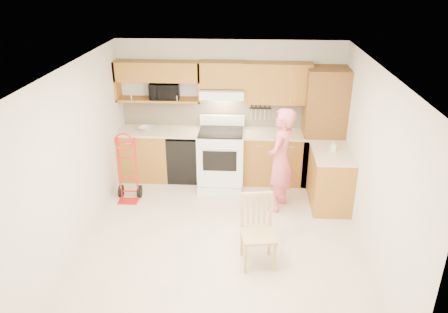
# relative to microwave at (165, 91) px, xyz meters

# --- Properties ---
(floor) EXTENTS (4.00, 4.50, 0.02)m
(floor) POSITION_rel_microwave_xyz_m (1.15, -2.08, -1.64)
(floor) COLOR beige
(floor) RESTS_ON ground
(ceiling) EXTENTS (4.00, 4.50, 0.02)m
(ceiling) POSITION_rel_microwave_xyz_m (1.15, -2.08, 0.88)
(ceiling) COLOR white
(ceiling) RESTS_ON ground
(wall_back) EXTENTS (4.00, 0.02, 2.50)m
(wall_back) POSITION_rel_microwave_xyz_m (1.15, 0.17, -0.38)
(wall_back) COLOR beige
(wall_back) RESTS_ON ground
(wall_front) EXTENTS (4.00, 0.02, 2.50)m
(wall_front) POSITION_rel_microwave_xyz_m (1.15, -4.34, -0.38)
(wall_front) COLOR beige
(wall_front) RESTS_ON ground
(wall_left) EXTENTS (0.02, 4.50, 2.50)m
(wall_left) POSITION_rel_microwave_xyz_m (-0.86, -2.08, -0.38)
(wall_left) COLOR beige
(wall_left) RESTS_ON ground
(wall_right) EXTENTS (0.02, 4.50, 2.50)m
(wall_right) POSITION_rel_microwave_xyz_m (3.16, -2.08, -0.38)
(wall_right) COLOR beige
(wall_right) RESTS_ON ground
(backsplash) EXTENTS (3.92, 0.03, 0.55)m
(backsplash) POSITION_rel_microwave_xyz_m (1.15, 0.15, -0.43)
(backsplash) COLOR beige
(backsplash) RESTS_ON wall_back
(lower_cab_left) EXTENTS (0.90, 0.60, 0.90)m
(lower_cab_left) POSITION_rel_microwave_xyz_m (-0.40, -0.14, -1.18)
(lower_cab_left) COLOR #A5712B
(lower_cab_left) RESTS_ON ground
(dishwasher) EXTENTS (0.60, 0.60, 0.85)m
(dishwasher) POSITION_rel_microwave_xyz_m (0.35, -0.14, -1.21)
(dishwasher) COLOR black
(dishwasher) RESTS_ON ground
(lower_cab_right) EXTENTS (1.14, 0.60, 0.90)m
(lower_cab_right) POSITION_rel_microwave_xyz_m (1.98, -0.14, -1.18)
(lower_cab_right) COLOR #A5712B
(lower_cab_right) RESTS_ON ground
(countertop_left) EXTENTS (1.50, 0.63, 0.04)m
(countertop_left) POSITION_rel_microwave_xyz_m (-0.10, -0.13, -0.71)
(countertop_left) COLOR beige
(countertop_left) RESTS_ON lower_cab_left
(countertop_right) EXTENTS (1.14, 0.63, 0.04)m
(countertop_right) POSITION_rel_microwave_xyz_m (1.98, -0.13, -0.71)
(countertop_right) COLOR beige
(countertop_right) RESTS_ON lower_cab_right
(cab_return_right) EXTENTS (0.60, 1.00, 0.90)m
(cab_return_right) POSITION_rel_microwave_xyz_m (2.85, -0.94, -1.18)
(cab_return_right) COLOR #A5712B
(cab_return_right) RESTS_ON ground
(countertop_return) EXTENTS (0.63, 1.00, 0.04)m
(countertop_return) POSITION_rel_microwave_xyz_m (2.85, -0.94, -0.71)
(countertop_return) COLOR beige
(countertop_return) RESTS_ON cab_return_right
(pantry_tall) EXTENTS (0.70, 0.60, 2.10)m
(pantry_tall) POSITION_rel_microwave_xyz_m (2.80, -0.14, -0.58)
(pantry_tall) COLOR brown
(pantry_tall) RESTS_ON ground
(upper_cab_left) EXTENTS (1.50, 0.33, 0.34)m
(upper_cab_left) POSITION_rel_microwave_xyz_m (-0.10, 0.00, 0.35)
(upper_cab_left) COLOR #A5712B
(upper_cab_left) RESTS_ON wall_back
(upper_shelf_mw) EXTENTS (1.50, 0.33, 0.04)m
(upper_shelf_mw) POSITION_rel_microwave_xyz_m (-0.10, 0.00, -0.16)
(upper_shelf_mw) COLOR #A5712B
(upper_shelf_mw) RESTS_ON wall_back
(upper_cab_center) EXTENTS (0.76, 0.33, 0.44)m
(upper_cab_center) POSITION_rel_microwave_xyz_m (1.03, 0.00, 0.31)
(upper_cab_center) COLOR #A5712B
(upper_cab_center) RESTS_ON wall_back
(upper_cab_right) EXTENTS (1.14, 0.33, 0.70)m
(upper_cab_right) POSITION_rel_microwave_xyz_m (1.98, 0.00, 0.17)
(upper_cab_right) COLOR #A5712B
(upper_cab_right) RESTS_ON wall_back
(range_hood) EXTENTS (0.76, 0.46, 0.14)m
(range_hood) POSITION_rel_microwave_xyz_m (1.03, -0.06, -0.00)
(range_hood) COLOR white
(range_hood) RESTS_ON wall_back
(knife_strip) EXTENTS (0.40, 0.05, 0.29)m
(knife_strip) POSITION_rel_microwave_xyz_m (1.70, 0.12, -0.39)
(knife_strip) COLOR black
(knife_strip) RESTS_ON backsplash
(microwave) EXTENTS (0.55, 0.39, 0.29)m
(microwave) POSITION_rel_microwave_xyz_m (0.00, 0.00, 0.00)
(microwave) COLOR black
(microwave) RESTS_ON upper_shelf_mw
(range) EXTENTS (0.80, 1.06, 1.19)m
(range) POSITION_rel_microwave_xyz_m (1.01, -0.34, -1.04)
(range) COLOR white
(range) RESTS_ON ground
(person) EXTENTS (0.61, 0.73, 1.70)m
(person) POSITION_rel_microwave_xyz_m (2.00, -1.13, -0.78)
(person) COLOR #E16070
(person) RESTS_ON ground
(hand_truck) EXTENTS (0.44, 0.40, 1.09)m
(hand_truck) POSITION_rel_microwave_xyz_m (-0.50, -1.01, -1.09)
(hand_truck) COLOR red
(hand_truck) RESTS_ON ground
(dining_chair) EXTENTS (0.50, 0.54, 0.97)m
(dining_chair) POSITION_rel_microwave_xyz_m (1.66, -2.60, -1.15)
(dining_chair) COLOR #D8B076
(dining_chair) RESTS_ON ground
(soap_bottle) EXTENTS (0.08, 0.09, 0.18)m
(soap_bottle) POSITION_rel_microwave_xyz_m (2.85, -0.91, -0.60)
(soap_bottle) COLOR white
(soap_bottle) RESTS_ON countertop_return
(bowl) EXTENTS (0.30, 0.30, 0.06)m
(bowl) POSITION_rel_microwave_xyz_m (-0.36, -0.14, -0.66)
(bowl) COLOR white
(bowl) RESTS_ON countertop_left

